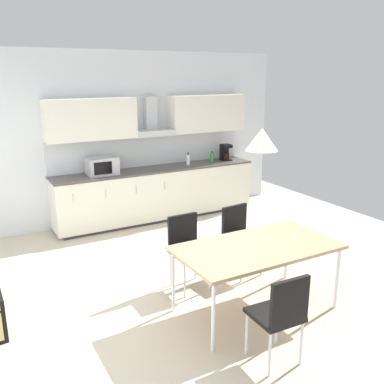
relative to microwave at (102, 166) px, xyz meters
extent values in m
cube|color=beige|center=(0.27, -2.59, -1.05)|extent=(8.07, 8.67, 0.02)
cube|color=silver|center=(0.27, 0.35, 0.38)|extent=(6.46, 0.10, 2.85)
cube|color=#333333|center=(0.96, 0.00, -1.02)|extent=(3.42, 0.54, 0.05)
cube|color=silver|center=(0.96, 0.00, -0.58)|extent=(3.57, 0.59, 0.82)
cube|color=#4C4742|center=(0.96, 0.00, -0.16)|extent=(3.59, 0.61, 0.03)
cube|color=silver|center=(-0.57, -0.30, -0.38)|extent=(0.01, 0.01, 0.14)
cube|color=silver|center=(-0.06, -0.30, -0.38)|extent=(0.01, 0.01, 0.14)
cube|color=silver|center=(0.45, -0.30, -0.38)|extent=(0.01, 0.01, 0.14)
cube|color=silver|center=(0.96, -0.30, -0.38)|extent=(0.01, 0.01, 0.14)
cube|color=silver|center=(0.96, 0.28, 0.12)|extent=(3.57, 0.02, 0.51)
cube|color=silver|center=(-0.10, 0.13, 0.74)|extent=(1.44, 0.34, 0.65)
cube|color=silver|center=(2.02, 0.13, 0.74)|extent=(1.44, 0.34, 0.65)
cube|color=#B7BABF|center=(0.96, 0.11, 0.47)|extent=(0.68, 0.40, 0.10)
cube|color=#B7BABF|center=(0.96, 0.22, 0.76)|extent=(0.20, 0.16, 0.60)
cube|color=#ADADB2|center=(0.00, 0.00, 0.00)|extent=(0.48, 0.34, 0.28)
cube|color=black|center=(-0.04, -0.17, 0.00)|extent=(0.29, 0.01, 0.20)
cube|color=black|center=(2.38, 0.00, -0.13)|extent=(0.18, 0.18, 0.02)
cylinder|color=black|center=(2.38, -0.01, -0.06)|extent=(0.12, 0.12, 0.12)
cube|color=black|center=(2.38, 0.06, 0.01)|extent=(0.16, 0.08, 0.30)
cube|color=black|center=(2.38, -0.01, 0.13)|extent=(0.18, 0.16, 0.06)
cylinder|color=green|center=(2.11, 0.04, -0.06)|extent=(0.07, 0.07, 0.15)
cylinder|color=black|center=(2.11, 0.04, 0.03)|extent=(0.03, 0.03, 0.03)
cylinder|color=white|center=(1.57, -0.01, -0.05)|extent=(0.07, 0.07, 0.18)
cylinder|color=black|center=(1.57, -0.01, 0.06)|extent=(0.03, 0.03, 0.04)
cube|color=tan|center=(0.60, -3.28, -0.32)|extent=(1.69, 0.92, 0.04)
cylinder|color=silver|center=(-0.19, -3.68, -0.69)|extent=(0.04, 0.04, 0.70)
cylinder|color=silver|center=(1.39, -3.68, -0.69)|extent=(0.04, 0.04, 0.70)
cylinder|color=silver|center=(-0.19, -2.88, -0.69)|extent=(0.04, 0.04, 0.70)
cylinder|color=silver|center=(1.39, -2.88, -0.69)|extent=(0.04, 0.04, 0.70)
cube|color=black|center=(0.22, -4.04, -0.59)|extent=(0.41, 0.41, 0.04)
cube|color=black|center=(0.21, -4.22, -0.37)|extent=(0.38, 0.05, 0.40)
cylinder|color=silver|center=(0.06, -3.87, -0.83)|extent=(0.02, 0.02, 0.43)
cylinder|color=silver|center=(0.40, -3.88, -0.83)|extent=(0.02, 0.02, 0.43)
cylinder|color=silver|center=(0.04, -4.21, -0.83)|extent=(0.02, 0.02, 0.43)
cylinder|color=silver|center=(0.38, -4.22, -0.83)|extent=(0.02, 0.02, 0.43)
cube|color=black|center=(0.22, -2.52, -0.59)|extent=(0.41, 0.41, 0.04)
cube|color=black|center=(0.22, -2.34, -0.37)|extent=(0.38, 0.05, 0.40)
cylinder|color=silver|center=(0.39, -2.69, -0.83)|extent=(0.02, 0.02, 0.43)
cylinder|color=silver|center=(0.05, -2.69, -0.83)|extent=(0.02, 0.02, 0.43)
cylinder|color=silver|center=(0.39, -2.35, -0.83)|extent=(0.02, 0.02, 0.43)
cylinder|color=silver|center=(0.05, -2.35, -0.83)|extent=(0.02, 0.02, 0.43)
cube|color=black|center=(0.98, -2.52, -0.59)|extent=(0.44, 0.44, 0.04)
cube|color=black|center=(0.96, -2.34, -0.37)|extent=(0.38, 0.08, 0.40)
cylinder|color=silver|center=(1.17, -2.67, -0.83)|extent=(0.02, 0.02, 0.43)
cylinder|color=silver|center=(0.83, -2.71, -0.83)|extent=(0.02, 0.02, 0.43)
cylinder|color=silver|center=(1.13, -2.33, -0.83)|extent=(0.02, 0.02, 0.43)
cylinder|color=silver|center=(0.80, -2.37, -0.83)|extent=(0.02, 0.02, 0.43)
cone|color=silver|center=(0.60, -3.28, 0.81)|extent=(0.32, 0.32, 0.22)
camera|label=1|loc=(-2.02, -6.57, 1.44)|focal=40.00mm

